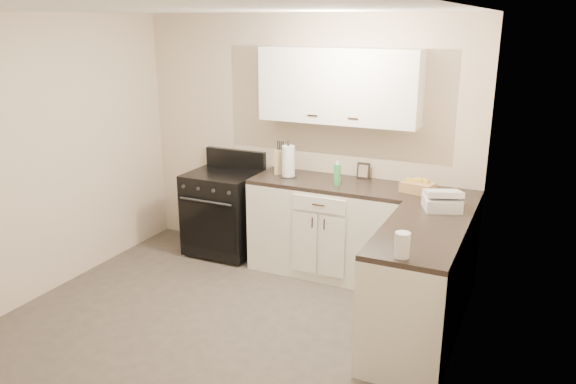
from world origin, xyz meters
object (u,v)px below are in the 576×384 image
at_px(stove, 223,212).
at_px(wicker_basket, 418,187).
at_px(paper_towel, 288,161).
at_px(countertop_grill, 442,203).
at_px(knife_block, 281,162).

xyz_separation_m(stove, wicker_basket, (2.05, 0.02, 0.53)).
height_order(stove, wicker_basket, wicker_basket).
xyz_separation_m(paper_towel, countertop_grill, (1.57, -0.39, -0.10)).
bearing_deg(countertop_grill, wicker_basket, 103.82).
bearing_deg(paper_towel, wicker_basket, 0.31).
distance_m(knife_block, countertop_grill, 1.75).
relative_size(knife_block, wicker_basket, 0.88).
distance_m(stove, knife_block, 0.89).
relative_size(wicker_basket, countertop_grill, 0.99).
xyz_separation_m(stove, countertop_grill, (2.33, -0.37, 0.53)).
bearing_deg(knife_block, paper_towel, -47.55).
bearing_deg(paper_towel, countertop_grill, -13.88).
height_order(knife_block, countertop_grill, knife_block).
bearing_deg(countertop_grill, paper_towel, 144.22).
relative_size(stove, paper_towel, 2.77).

